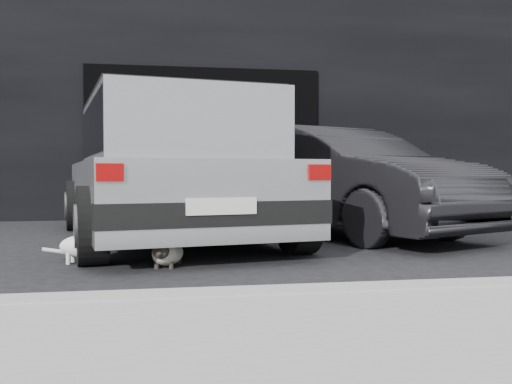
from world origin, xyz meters
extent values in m
plane|color=black|center=(0.00, 0.00, 0.00)|extent=(80.00, 80.00, 0.00)
cube|color=black|center=(1.00, 6.00, 2.50)|extent=(34.00, 4.00, 5.00)
cube|color=black|center=(1.00, 3.99, 1.30)|extent=(4.00, 0.10, 2.60)
cube|color=gray|center=(1.00, -2.60, 0.06)|extent=(18.00, 0.25, 0.12)
cube|color=gray|center=(1.00, -3.80, 0.06)|extent=(18.00, 2.20, 0.11)
cube|color=#B2B3B6|center=(0.32, 0.97, 0.56)|extent=(2.76, 4.76, 0.71)
cube|color=#B2B3B6|center=(0.36, 0.75, 1.28)|extent=(2.26, 3.25, 0.71)
cube|color=black|center=(0.36, 0.75, 1.28)|extent=(2.25, 3.14, 0.57)
cube|color=black|center=(0.70, -1.16, 0.46)|extent=(2.02, 0.54, 0.21)
cube|color=black|center=(-0.06, 3.10, 0.46)|extent=(2.02, 0.54, 0.21)
cube|color=silver|center=(0.71, -1.25, 0.53)|extent=(0.59, 0.12, 0.14)
cube|color=#8C0707|center=(-0.16, -1.40, 0.80)|extent=(0.21, 0.07, 0.14)
cube|color=#8C0707|center=(1.58, -1.09, 0.80)|extent=(0.21, 0.07, 0.14)
cube|color=black|center=(0.36, 0.75, 1.65)|extent=(2.20, 2.96, 0.03)
cylinder|color=black|center=(-0.36, -0.78, 0.34)|extent=(0.37, 0.72, 0.69)
cylinder|color=slate|center=(-0.50, -0.81, 0.34)|extent=(0.09, 0.38, 0.38)
cylinder|color=black|center=(1.56, -0.44, 0.34)|extent=(0.37, 0.72, 0.69)
cylinder|color=slate|center=(1.70, -0.42, 0.34)|extent=(0.09, 0.38, 0.38)
cylinder|color=black|center=(-0.92, 2.33, 0.34)|extent=(0.37, 0.72, 0.69)
cylinder|color=slate|center=(-1.05, 2.30, 0.34)|extent=(0.09, 0.38, 0.38)
cylinder|color=black|center=(1.01, 2.67, 0.34)|extent=(0.37, 0.72, 0.69)
cylinder|color=slate|center=(1.14, 2.69, 0.34)|extent=(0.09, 0.38, 0.38)
imported|color=black|center=(2.50, 1.21, 0.70)|extent=(3.03, 4.48, 1.40)
ellipsoid|color=beige|center=(0.28, -0.94, 0.11)|extent=(0.36, 0.54, 0.19)
ellipsoid|color=beige|center=(0.25, -1.06, 0.13)|extent=(0.26, 0.26, 0.18)
ellipsoid|color=black|center=(0.22, -1.18, 0.16)|extent=(0.17, 0.15, 0.13)
sphere|color=black|center=(0.21, -1.24, 0.16)|extent=(0.06, 0.06, 0.06)
cone|color=black|center=(0.26, -1.18, 0.22)|extent=(0.06, 0.07, 0.07)
cone|color=black|center=(0.19, -1.16, 0.22)|extent=(0.06, 0.07, 0.07)
cylinder|color=black|center=(0.31, -1.10, 0.03)|extent=(0.04, 0.04, 0.06)
cylinder|color=black|center=(0.19, -1.07, 0.03)|extent=(0.04, 0.04, 0.06)
cylinder|color=black|center=(0.38, -0.81, 0.03)|extent=(0.04, 0.04, 0.06)
cylinder|color=black|center=(0.26, -0.78, 0.03)|extent=(0.04, 0.04, 0.06)
cylinder|color=black|center=(0.35, -0.68, 0.07)|extent=(0.06, 0.27, 0.08)
ellipsoid|color=silver|center=(-0.43, -0.66, 0.15)|extent=(0.51, 0.33, 0.20)
ellipsoid|color=silver|center=(-0.31, -0.69, 0.17)|extent=(0.24, 0.24, 0.17)
ellipsoid|color=silver|center=(-0.19, -0.72, 0.24)|extent=(0.14, 0.16, 0.12)
sphere|color=silver|center=(-0.14, -0.73, 0.24)|extent=(0.05, 0.05, 0.05)
cone|color=silver|center=(-0.20, -0.68, 0.30)|extent=(0.06, 0.05, 0.06)
cone|color=silver|center=(-0.21, -0.75, 0.30)|extent=(0.06, 0.05, 0.06)
cylinder|color=silver|center=(-0.28, -0.64, 0.06)|extent=(0.04, 0.04, 0.12)
cylinder|color=silver|center=(-0.30, -0.75, 0.06)|extent=(0.04, 0.04, 0.12)
cylinder|color=silver|center=(-0.55, -0.58, 0.06)|extent=(0.04, 0.04, 0.12)
cylinder|color=silver|center=(-0.58, -0.69, 0.06)|extent=(0.04, 0.04, 0.12)
cylinder|color=silver|center=(-0.68, -0.61, 0.11)|extent=(0.26, 0.07, 0.08)
ellipsoid|color=gray|center=(-0.52, -0.67, 0.17)|extent=(0.20, 0.16, 0.09)
camera|label=1|loc=(0.20, -5.86, 0.81)|focal=40.00mm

